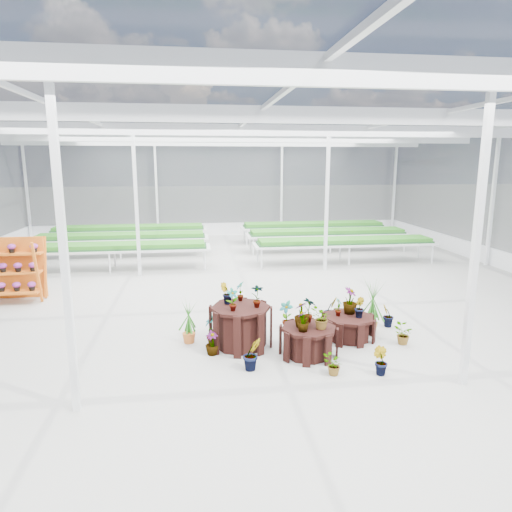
{
  "coord_description": "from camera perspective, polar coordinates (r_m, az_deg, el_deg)",
  "views": [
    {
      "loc": [
        -1.23,
        -10.32,
        3.52
      ],
      "look_at": [
        0.2,
        0.36,
        1.3
      ],
      "focal_mm": 32.0,
      "sensor_mm": 36.0,
      "label": 1
    }
  ],
  "objects": [
    {
      "name": "plinth_tall",
      "position": [
        8.94,
        -1.93,
        -8.78
      ],
      "size": [
        1.4,
        1.4,
        0.8
      ],
      "primitive_type": "cylinder",
      "rotation": [
        0.0,
        0.0,
        -0.21
      ],
      "color": "black",
      "rests_on": "ground"
    },
    {
      "name": "plinth_mid",
      "position": [
        8.63,
        6.58,
        -10.53
      ],
      "size": [
        1.31,
        1.31,
        0.55
      ],
      "primitive_type": "cylinder",
      "rotation": [
        0.0,
        0.0,
        -0.3
      ],
      "color": "black",
      "rests_on": "ground"
    },
    {
      "name": "shelf_rack",
      "position": [
        13.17,
        -28.25,
        -1.62
      ],
      "size": [
        1.54,
        0.82,
        1.63
      ],
      "primitive_type": null,
      "rotation": [
        0.0,
        0.0,
        -0.0
      ],
      "color": "#C55A15",
      "rests_on": "ground"
    },
    {
      "name": "plinth_low",
      "position": [
        9.54,
        11.44,
        -8.72
      ],
      "size": [
        1.19,
        1.19,
        0.47
      ],
      "primitive_type": "cylinder",
      "rotation": [
        0.0,
        0.0,
        0.14
      ],
      "color": "black",
      "rests_on": "ground"
    },
    {
      "name": "nursery_plants",
      "position": [
        9.21,
        4.89,
        -7.5
      ],
      "size": [
        4.65,
        3.12,
        1.31
      ],
      "color": "#296D1E",
      "rests_on": "ground"
    },
    {
      "name": "steel_frame",
      "position": [
        10.47,
        -0.85,
        4.67
      ],
      "size": [
        18.0,
        24.0,
        4.5
      ],
      "primitive_type": null,
      "color": "silver",
      "rests_on": "ground"
    },
    {
      "name": "nursery_benches",
      "position": [
        17.83,
        -3.58,
        1.61
      ],
      "size": [
        16.0,
        7.0,
        0.84
      ],
      "primitive_type": null,
      "color": "silver",
      "rests_on": "ground"
    },
    {
      "name": "ground_plane",
      "position": [
        10.97,
        -0.81,
        -7.08
      ],
      "size": [
        24.0,
        24.0,
        0.0
      ],
      "primitive_type": "plane",
      "color": "gray",
      "rests_on": "ground"
    },
    {
      "name": "greenhouse_shell",
      "position": [
        10.47,
        -0.85,
        4.67
      ],
      "size": [
        18.0,
        24.0,
        4.5
      ],
      "primitive_type": null,
      "color": "white",
      "rests_on": "ground"
    }
  ]
}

